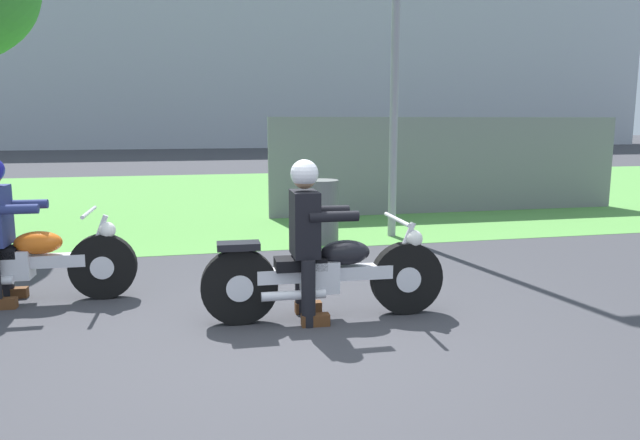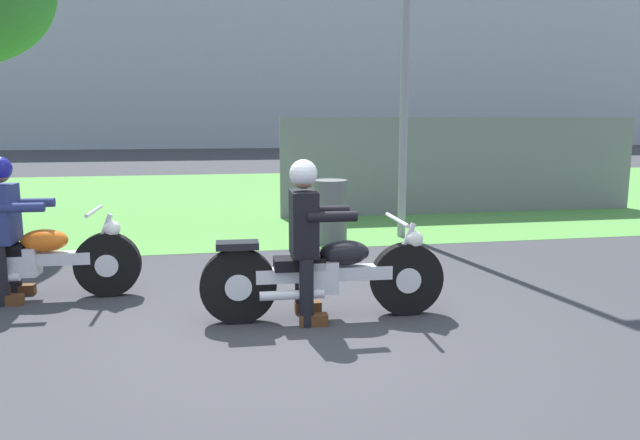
{
  "view_description": "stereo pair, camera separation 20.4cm",
  "coord_description": "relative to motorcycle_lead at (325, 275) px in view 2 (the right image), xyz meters",
  "views": [
    {
      "loc": [
        -0.77,
        -4.42,
        1.72
      ],
      "look_at": [
        0.41,
        0.72,
        0.85
      ],
      "focal_mm": 33.5,
      "sensor_mm": 36.0,
      "label": 1
    },
    {
      "loc": [
        -0.57,
        -4.46,
        1.72
      ],
      "look_at": [
        0.41,
        0.72,
        0.85
      ],
      "focal_mm": 33.5,
      "sensor_mm": 36.0,
      "label": 2
    }
  ],
  "objects": [
    {
      "name": "stadium_facade",
      "position": [
        5.15,
        37.93,
        6.72
      ],
      "size": [
        53.47,
        8.0,
        14.24
      ],
      "primitive_type": "cube",
      "color": "#B2B7C1",
      "rests_on": "ground"
    },
    {
      "name": "rider_follow",
      "position": [
        -2.9,
        1.11,
        0.42
      ],
      "size": [
        0.56,
        0.48,
        1.4
      ],
      "rotation": [
        0.0,
        0.0,
        -0.04
      ],
      "color": "black",
      "rests_on": "ground"
    },
    {
      "name": "trash_can",
      "position": [
        0.71,
        3.26,
        0.05
      ],
      "size": [
        0.49,
        0.49,
        0.9
      ],
      "primitive_type": "cylinder",
      "color": "#595E5B",
      "rests_on": "ground"
    },
    {
      "name": "grass_verge",
      "position": [
        -0.42,
        8.87,
        -0.39
      ],
      "size": [
        60.0,
        12.0,
        0.01
      ],
      "primitive_type": "cube",
      "color": "#549342",
      "rests_on": "ground"
    },
    {
      "name": "ground",
      "position": [
        -0.42,
        -0.52,
        -0.4
      ],
      "size": [
        120.0,
        120.0,
        0.0
      ],
      "primitive_type": "plane",
      "color": "#38383D"
    },
    {
      "name": "fence_segment",
      "position": [
        3.78,
        5.55,
        0.5
      ],
      "size": [
        7.0,
        0.06,
        1.8
      ],
      "primitive_type": "cube",
      "color": "slate",
      "rests_on": "ground"
    },
    {
      "name": "motorcycle_follow",
      "position": [
        -2.74,
        1.1,
        -0.01
      ],
      "size": [
        2.16,
        0.66,
        0.88
      ],
      "rotation": [
        0.0,
        0.0,
        -0.04
      ],
      "color": "black",
      "rests_on": "ground"
    },
    {
      "name": "motorcycle_lead",
      "position": [
        0.0,
        0.0,
        0.0
      ],
      "size": [
        2.15,
        0.66,
        0.89
      ],
      "rotation": [
        0.0,
        0.0,
        -0.04
      ],
      "color": "black",
      "rests_on": "ground"
    },
    {
      "name": "rider_lead",
      "position": [
        -0.17,
        0.01,
        0.42
      ],
      "size": [
        0.56,
        0.48,
        1.41
      ],
      "rotation": [
        0.0,
        0.0,
        -0.04
      ],
      "color": "black",
      "rests_on": "ground"
    }
  ]
}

